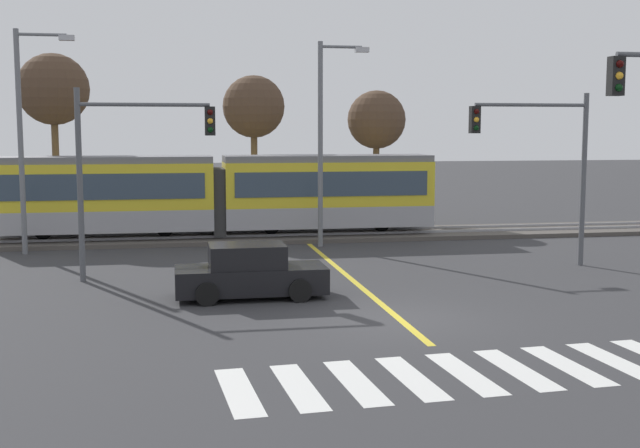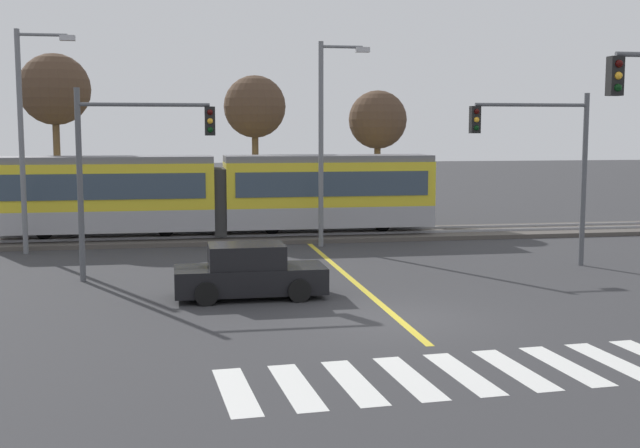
% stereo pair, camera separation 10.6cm
% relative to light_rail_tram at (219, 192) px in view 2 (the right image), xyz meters
% --- Properties ---
extents(ground_plane, '(200.00, 200.00, 0.00)m').
position_rel_light_rail_tram_xyz_m(ground_plane, '(3.60, -15.54, -2.05)').
color(ground_plane, '#333335').
extents(track_bed, '(120.00, 4.00, 0.18)m').
position_rel_light_rail_tram_xyz_m(track_bed, '(3.60, 0.01, -1.96)').
color(track_bed, '#4C4742').
rests_on(track_bed, ground).
extents(rail_near, '(120.00, 0.08, 0.10)m').
position_rel_light_rail_tram_xyz_m(rail_near, '(3.60, -0.71, -1.82)').
color(rail_near, '#939399').
rests_on(rail_near, track_bed).
extents(rail_far, '(120.00, 0.08, 0.10)m').
position_rel_light_rail_tram_xyz_m(rail_far, '(3.60, 0.73, -1.82)').
color(rail_far, '#939399').
rests_on(rail_far, track_bed).
extents(light_rail_tram, '(18.50, 2.64, 3.43)m').
position_rel_light_rail_tram_xyz_m(light_rail_tram, '(0.00, 0.00, 0.00)').
color(light_rail_tram, '#9E9EA3').
rests_on(light_rail_tram, track_bed).
extents(crosswalk_stripe_0, '(0.75, 2.83, 0.01)m').
position_rel_light_rail_tram_xyz_m(crosswalk_stripe_0, '(-0.79, -20.42, -2.04)').
color(crosswalk_stripe_0, silver).
rests_on(crosswalk_stripe_0, ground).
extents(crosswalk_stripe_1, '(0.75, 2.83, 0.01)m').
position_rel_light_rail_tram_xyz_m(crosswalk_stripe_1, '(0.31, -20.35, -2.04)').
color(crosswalk_stripe_1, silver).
rests_on(crosswalk_stripe_1, ground).
extents(crosswalk_stripe_2, '(0.75, 2.83, 0.01)m').
position_rel_light_rail_tram_xyz_m(crosswalk_stripe_2, '(1.41, -20.27, -2.04)').
color(crosswalk_stripe_2, silver).
rests_on(crosswalk_stripe_2, ground).
extents(crosswalk_stripe_3, '(0.75, 2.83, 0.01)m').
position_rel_light_rail_tram_xyz_m(crosswalk_stripe_3, '(2.51, -20.20, -2.04)').
color(crosswalk_stripe_3, silver).
rests_on(crosswalk_stripe_3, ground).
extents(crosswalk_stripe_4, '(0.75, 2.83, 0.01)m').
position_rel_light_rail_tram_xyz_m(crosswalk_stripe_4, '(3.60, -20.13, -2.04)').
color(crosswalk_stripe_4, silver).
rests_on(crosswalk_stripe_4, ground).
extents(crosswalk_stripe_5, '(0.75, 2.83, 0.01)m').
position_rel_light_rail_tram_xyz_m(crosswalk_stripe_5, '(4.70, -20.05, -2.04)').
color(crosswalk_stripe_5, silver).
rests_on(crosswalk_stripe_5, ground).
extents(crosswalk_stripe_6, '(0.75, 2.83, 0.01)m').
position_rel_light_rail_tram_xyz_m(crosswalk_stripe_6, '(5.80, -19.98, -2.04)').
color(crosswalk_stripe_6, silver).
rests_on(crosswalk_stripe_6, ground).
extents(crosswalk_stripe_7, '(0.75, 2.83, 0.01)m').
position_rel_light_rail_tram_xyz_m(crosswalk_stripe_7, '(6.90, -19.90, -2.04)').
color(crosswalk_stripe_7, silver).
rests_on(crosswalk_stripe_7, ground).
extents(lane_centre_line, '(0.20, 16.13, 0.01)m').
position_rel_light_rail_tram_xyz_m(lane_centre_line, '(3.60, -10.06, -2.05)').
color(lane_centre_line, gold).
rests_on(lane_centre_line, ground).
extents(sedan_crossing, '(4.21, 1.94, 1.52)m').
position_rel_light_rail_tram_xyz_m(sedan_crossing, '(0.19, -12.28, -1.35)').
color(sedan_crossing, black).
rests_on(sedan_crossing, ground).
extents(traffic_light_mid_left, '(4.25, 0.38, 5.97)m').
position_rel_light_rail_tram_xyz_m(traffic_light_mid_left, '(-3.25, -8.91, 1.90)').
color(traffic_light_mid_left, '#515459').
rests_on(traffic_light_mid_left, ground).
extents(traffic_light_mid_right, '(4.25, 0.38, 5.94)m').
position_rel_light_rail_tram_xyz_m(traffic_light_mid_right, '(10.59, -8.91, 1.93)').
color(traffic_light_mid_right, '#515459').
rests_on(traffic_light_mid_right, ground).
extents(street_lamp_west, '(2.18, 0.28, 8.42)m').
position_rel_light_rail_tram_xyz_m(street_lamp_west, '(-7.29, -2.70, 2.74)').
color(street_lamp_west, slate).
rests_on(street_lamp_west, ground).
extents(street_lamp_centre, '(2.06, 0.28, 8.18)m').
position_rel_light_rail_tram_xyz_m(street_lamp_centre, '(4.14, -2.72, 2.60)').
color(street_lamp_centre, slate).
rests_on(street_lamp_centre, ground).
extents(bare_tree_far_west, '(3.29, 3.29, 8.21)m').
position_rel_light_rail_tram_xyz_m(bare_tree_far_west, '(-7.23, 4.51, 4.46)').
color(bare_tree_far_west, brown).
rests_on(bare_tree_far_west, ground).
extents(bare_tree_west, '(3.00, 3.00, 7.33)m').
position_rel_light_rail_tram_xyz_m(bare_tree_west, '(2.01, 4.53, 3.71)').
color(bare_tree_west, brown).
rests_on(bare_tree_west, ground).
extents(bare_tree_east, '(2.91, 2.91, 6.68)m').
position_rel_light_rail_tram_xyz_m(bare_tree_east, '(8.19, 4.83, 3.12)').
color(bare_tree_east, brown).
rests_on(bare_tree_east, ground).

